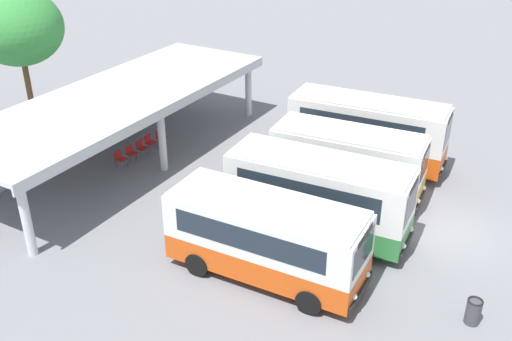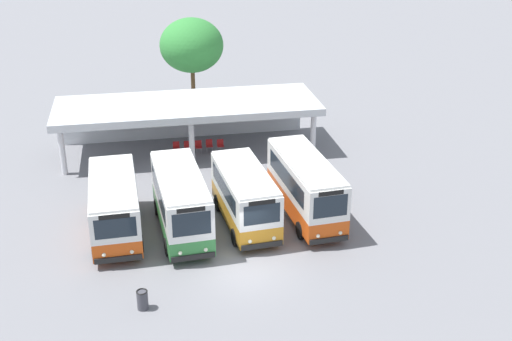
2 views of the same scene
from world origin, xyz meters
name	(u,v)px [view 2 (image 2 of 2)]	position (x,y,z in m)	size (l,w,h in m)	color
ground_plane	(246,272)	(0.00, 0.00, 0.00)	(180.00, 180.00, 0.00)	slate
city_bus_nearest_orange	(114,204)	(-5.98, 4.87, 1.67)	(2.64, 7.09, 3.01)	black
city_bus_second_in_row	(181,200)	(-2.62, 4.45, 1.80)	(2.67, 7.25, 3.26)	black
city_bus_middle_cream	(245,195)	(0.74, 4.60, 1.71)	(2.75, 6.68, 3.08)	black
city_bus_fourth_amber	(305,185)	(4.10, 4.96, 1.83)	(2.69, 7.57, 3.32)	black
terminal_canopy	(186,109)	(-1.22, 16.23, 2.68)	(17.25, 5.96, 3.40)	silver
waiting_chair_end_by_column	(176,147)	(-2.10, 15.03, 0.52)	(0.44, 0.44, 0.86)	slate
waiting_chair_second_from_end	(187,146)	(-1.37, 14.99, 0.52)	(0.44, 0.44, 0.86)	slate
waiting_chair_middle_seat	(198,146)	(-0.63, 14.95, 0.52)	(0.44, 0.44, 0.86)	slate
waiting_chair_fourth_seat	(209,145)	(0.10, 15.02, 0.52)	(0.44, 0.44, 0.86)	slate
waiting_chair_fifth_seat	(220,144)	(0.84, 14.89, 0.52)	(0.44, 0.44, 0.86)	slate
roadside_tree_behind_canopy	(192,45)	(-0.09, 23.26, 5.35)	(4.81, 4.81, 7.41)	brown
litter_bin_apron	(142,300)	(-4.85, -1.99, 0.46)	(0.49, 0.49, 0.90)	#3F3F47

